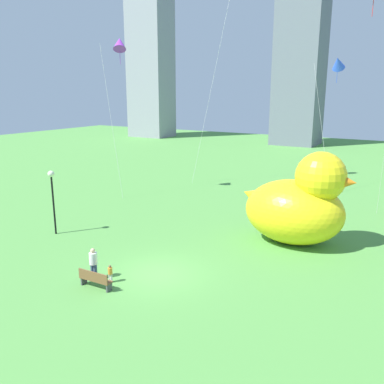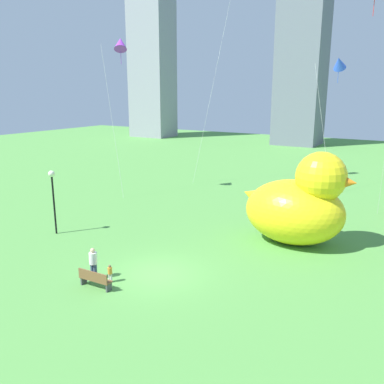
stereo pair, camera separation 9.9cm
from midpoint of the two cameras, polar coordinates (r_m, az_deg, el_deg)
name	(u,v)px [view 1 (the left image)]	position (r m, az deg, el deg)	size (l,w,h in m)	color
ground_plane	(158,274)	(21.59, -4.86, -11.42)	(140.00, 140.00, 0.00)	#529442
park_bench	(95,279)	(20.47, -13.62, -11.78)	(1.76, 0.52, 0.90)	brown
person_adult	(93,262)	(21.26, -13.80, -9.53)	(0.40, 0.40, 1.64)	#38476B
person_child	(110,273)	(20.87, -11.54, -11.06)	(0.23, 0.23, 0.92)	silver
giant_inflatable_duck	(298,205)	(25.70, 14.57, -1.72)	(7.06, 4.53, 5.85)	yellow
lamppost	(52,188)	(27.88, -19.13, 0.58)	(0.42, 0.42, 4.28)	black
city_skyline	(360,35)	(72.52, 22.49, 19.63)	(79.46, 18.75, 39.61)	gray
kite_purple	(119,44)	(37.39, -10.22, 19.77)	(2.34, 2.38, 13.95)	silver
kite_blue	(338,63)	(39.89, 19.74, 16.65)	(2.64, 2.76, 12.46)	silver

